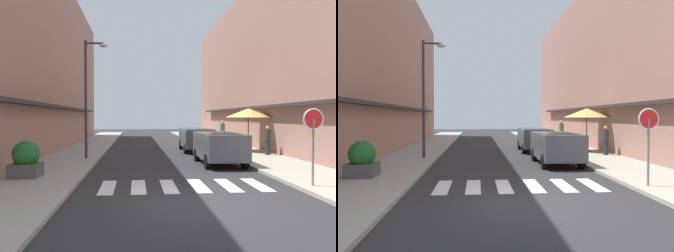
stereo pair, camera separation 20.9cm
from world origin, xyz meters
TOP-DOWN VIEW (x-y plane):
  - ground_plane at (0.00, 14.50)m, footprint 79.77×79.77m
  - sidewalk_left at (-4.87, 14.50)m, footprint 3.05×50.77m
  - sidewalk_right at (4.87, 14.50)m, footprint 3.05×50.77m
  - building_row_left at (-8.90, 15.32)m, footprint 5.50×34.63m
  - building_row_right at (8.90, 15.32)m, footprint 5.50×34.63m
  - crosswalk at (-0.00, 2.26)m, footprint 5.20×2.20m
  - parked_car_near at (2.30, 7.01)m, footprint 1.83×4.09m
  - parked_car_mid at (2.30, 13.20)m, footprint 1.91×4.44m
  - round_street_sign at (3.80, 1.40)m, footprint 0.65×0.07m
  - street_lamp at (-3.82, 9.10)m, footprint 1.19×0.28m
  - cafe_umbrella at (5.29, 11.89)m, footprint 2.79×2.79m
  - planter_corner at (-5.28, 3.76)m, footprint 0.97×0.97m
  - pedestrian_walking_near at (5.70, 9.82)m, footprint 0.34×0.34m
  - pedestrian_walking_far at (4.67, 15.66)m, footprint 0.34×0.34m

SIDE VIEW (x-z plane):
  - ground_plane at x=0.00m, z-range 0.00..0.00m
  - crosswalk at x=0.00m, z-range 0.00..0.01m
  - sidewalk_left at x=-4.87m, z-range 0.00..0.12m
  - sidewalk_right at x=4.87m, z-range 0.00..0.12m
  - planter_corner at x=-5.28m, z-range 0.08..1.34m
  - parked_car_near at x=2.30m, z-range 0.19..1.66m
  - parked_car_mid at x=2.30m, z-range 0.19..1.66m
  - pedestrian_walking_near at x=5.70m, z-range 0.16..1.73m
  - pedestrian_walking_far at x=4.67m, z-range 0.18..2.01m
  - round_street_sign at x=3.80m, z-range 0.73..3.06m
  - cafe_umbrella at x=5.29m, z-range 1.13..3.73m
  - street_lamp at x=-3.82m, z-range 0.73..6.64m
  - building_row_right at x=8.90m, z-range 0.00..11.54m
  - building_row_left at x=-8.90m, z-range 0.00..11.93m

